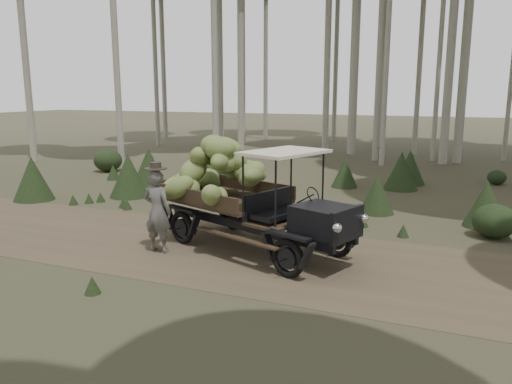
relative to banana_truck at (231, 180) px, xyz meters
The scene contains 5 objects.
ground 1.86m from the banana_truck, 153.71° to the right, with size 120.00×120.00×0.00m, color #473D2B.
dirt_track 1.85m from the banana_truck, 153.71° to the right, with size 70.00×4.00×0.01m, color brown.
banana_truck is the anchor object (origin of this frame).
farmer 1.65m from the banana_truck, 136.55° to the right, with size 0.64×0.47×1.85m.
undergrowth 2.48m from the banana_truck, 160.59° to the right, with size 23.14×23.09×1.39m.
Camera 1 is at (5.56, -8.78, 3.23)m, focal length 35.00 mm.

